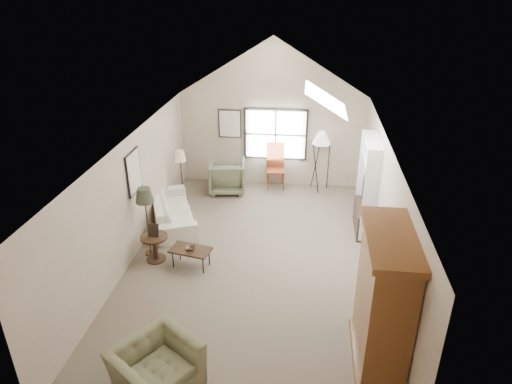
# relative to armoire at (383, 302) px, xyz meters

# --- Properties ---
(room_shell) EXTENTS (5.01, 8.01, 4.00)m
(room_shell) POSITION_rel_armoire_xyz_m (-2.18, 2.40, 2.11)
(room_shell) COLOR #736752
(room_shell) RESTS_ON ground
(window) EXTENTS (1.72, 0.08, 1.42)m
(window) POSITION_rel_armoire_xyz_m (-2.08, 6.36, 0.35)
(window) COLOR black
(window) RESTS_ON room_shell
(skylight) EXTENTS (0.80, 1.20, 0.52)m
(skylight) POSITION_rel_armoire_xyz_m (-0.88, 3.30, 2.12)
(skylight) COLOR white
(skylight) RESTS_ON room_shell
(wall_art) EXTENTS (1.97, 3.71, 0.88)m
(wall_art) POSITION_rel_armoire_xyz_m (-4.06, 4.34, 0.63)
(wall_art) COLOR black
(wall_art) RESTS_ON room_shell
(armoire) EXTENTS (0.60, 1.50, 2.20)m
(armoire) POSITION_rel_armoire_xyz_m (0.00, 0.00, 0.00)
(armoire) COLOR brown
(armoire) RESTS_ON ground
(tv_alcove) EXTENTS (0.32, 1.30, 2.10)m
(tv_alcove) POSITION_rel_armoire_xyz_m (0.16, 4.00, 0.05)
(tv_alcove) COLOR white
(tv_alcove) RESTS_ON ground
(media_console) EXTENTS (0.34, 1.18, 0.60)m
(media_console) POSITION_rel_armoire_xyz_m (0.14, 4.00, -0.80)
(media_console) COLOR #382316
(media_console) RESTS_ON ground
(tv_panel) EXTENTS (0.05, 0.90, 0.55)m
(tv_panel) POSITION_rel_armoire_xyz_m (0.14, 4.00, -0.18)
(tv_panel) COLOR black
(tv_panel) RESTS_ON media_console
(sofa) EXTENTS (1.67, 2.39, 0.65)m
(sofa) POSITION_rel_armoire_xyz_m (-4.29, 3.84, -0.78)
(sofa) COLOR beige
(sofa) RESTS_ON ground
(armchair_near) EXTENTS (1.42, 1.45, 0.72)m
(armchair_near) POSITION_rel_armoire_xyz_m (-3.14, -0.89, -0.74)
(armchair_near) COLOR #636446
(armchair_near) RESTS_ON ground
(armchair_far) EXTENTS (1.05, 1.08, 0.87)m
(armchair_far) POSITION_rel_armoire_xyz_m (-3.31, 5.70, -0.66)
(armchair_far) COLOR #515B3F
(armchair_far) RESTS_ON ground
(coffee_table) EXTENTS (0.87, 0.59, 0.41)m
(coffee_table) POSITION_rel_armoire_xyz_m (-3.41, 2.09, -0.90)
(coffee_table) COLOR #322414
(coffee_table) RESTS_ON ground
(bowl) EXTENTS (0.23, 0.23, 0.05)m
(bowl) POSITION_rel_armoire_xyz_m (-3.41, 2.09, -0.67)
(bowl) COLOR #382617
(bowl) RESTS_ON coffee_table
(side_table) EXTENTS (0.73, 0.73, 0.56)m
(side_table) POSITION_rel_armoire_xyz_m (-4.19, 2.24, -0.82)
(side_table) COLOR #311D14
(side_table) RESTS_ON ground
(side_chair) EXTENTS (0.55, 0.55, 1.24)m
(side_chair) POSITION_rel_armoire_xyz_m (-2.04, 6.10, -0.48)
(side_chair) COLOR brown
(side_chair) RESTS_ON ground
(tripod_lamp) EXTENTS (0.55, 0.55, 1.70)m
(tripod_lamp) POSITION_rel_armoire_xyz_m (-0.85, 6.10, -0.25)
(tripod_lamp) COLOR white
(tripod_lamp) RESTS_ON ground
(dark_lamp) EXTENTS (0.49, 0.49, 1.55)m
(dark_lamp) POSITION_rel_armoire_xyz_m (-4.38, 2.44, -0.32)
(dark_lamp) COLOR #292D1F
(dark_lamp) RESTS_ON ground
(tan_lamp) EXTENTS (0.37, 0.37, 1.39)m
(tan_lamp) POSITION_rel_armoire_xyz_m (-4.38, 5.04, -0.40)
(tan_lamp) COLOR tan
(tan_lamp) RESTS_ON ground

